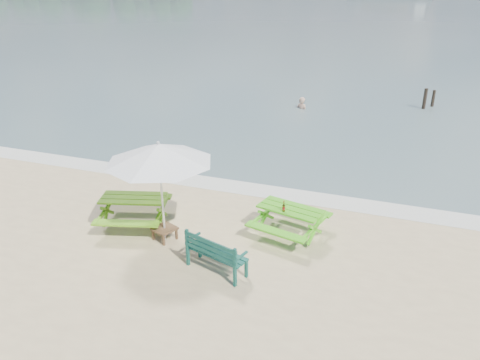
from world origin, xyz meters
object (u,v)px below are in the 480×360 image
(swimmer, at_px, (302,114))
(patio_umbrella, at_px, (159,153))
(picnic_table_left, at_px, (134,211))
(side_table, at_px, (165,233))
(beer_bottle, at_px, (284,208))
(picnic_table_right, at_px, (290,222))
(park_bench, at_px, (217,260))

(swimmer, bearing_deg, patio_umbrella, -91.80)
(picnic_table_left, xyz_separation_m, patio_umbrella, (1.08, -0.42, 1.87))
(side_table, height_order, beer_bottle, beer_bottle)
(picnic_table_right, height_order, swimmer, picnic_table_right)
(picnic_table_right, relative_size, beer_bottle, 7.59)
(picnic_table_left, bearing_deg, swimmer, 83.32)
(park_bench, bearing_deg, beer_bottle, 61.44)
(park_bench, relative_size, patio_umbrella, 0.45)
(side_table, bearing_deg, beer_bottle, 20.80)
(picnic_table_left, relative_size, side_table, 3.36)
(park_bench, distance_m, beer_bottle, 2.15)
(picnic_table_left, bearing_deg, side_table, -21.14)
(picnic_table_right, height_order, patio_umbrella, patio_umbrella)
(picnic_table_right, height_order, side_table, picnic_table_right)
(swimmer, bearing_deg, beer_bottle, -79.44)
(picnic_table_left, relative_size, picnic_table_right, 1.08)
(patio_umbrella, bearing_deg, beer_bottle, 20.80)
(picnic_table_right, bearing_deg, swimmer, 101.28)
(beer_bottle, height_order, swimmer, beer_bottle)
(patio_umbrella, bearing_deg, side_table, 26.57)
(picnic_table_right, distance_m, side_table, 3.07)
(picnic_table_right, distance_m, park_bench, 2.33)
(park_bench, relative_size, swimmer, 0.89)
(side_table, bearing_deg, picnic_table_left, 158.86)
(park_bench, height_order, beer_bottle, beer_bottle)
(side_table, height_order, patio_umbrella, patio_umbrella)
(patio_umbrella, bearing_deg, swimmer, 88.20)
(picnic_table_right, height_order, beer_bottle, beer_bottle)
(picnic_table_right, xyz_separation_m, side_table, (-2.80, -1.25, -0.19))
(picnic_table_left, xyz_separation_m, park_bench, (2.77, -1.22, -0.11))
(picnic_table_left, height_order, beer_bottle, beer_bottle)
(park_bench, distance_m, patio_umbrella, 2.72)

